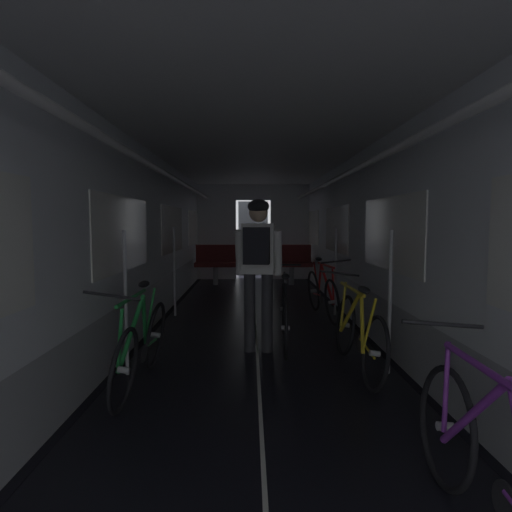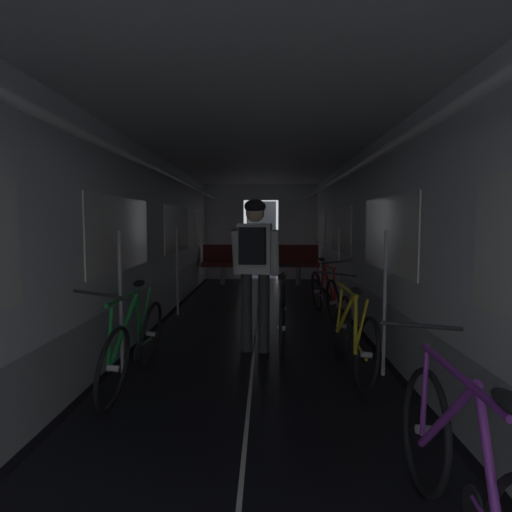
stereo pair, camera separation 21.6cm
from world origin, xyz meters
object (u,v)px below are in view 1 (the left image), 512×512
at_px(bench_seat_far_right, 291,261).
at_px(person_cyclist_aisle, 258,258).
at_px(bench_seat_far_left, 216,261).
at_px(bicycle_black_in_aisle, 285,314).
at_px(bicycle_purple, 497,473).
at_px(bicycle_green, 141,345).
at_px(bicycle_red, 322,293).
at_px(bicycle_yellow, 358,333).

height_order(bench_seat_far_right, person_cyclist_aisle, person_cyclist_aisle).
bearing_deg(bench_seat_far_left, bicycle_black_in_aisle, -76.14).
relative_size(bicycle_purple, bicycle_black_in_aisle, 1.00).
bearing_deg(person_cyclist_aisle, bench_seat_far_left, 99.82).
height_order(bench_seat_far_right, bicycle_purple, bench_seat_far_right).
xyz_separation_m(bicycle_green, bicycle_red, (2.10, 2.75, 0.00)).
height_order(bicycle_red, person_cyclist_aisle, person_cyclist_aisle).
bearing_deg(bicycle_black_in_aisle, bicycle_green, -137.88).
distance_m(bench_seat_far_left, bicycle_purple, 8.46).
bearing_deg(bicycle_red, bench_seat_far_left, 118.92).
xyz_separation_m(bench_seat_far_left, person_cyclist_aisle, (0.91, -5.27, 0.50)).
bearing_deg(bench_seat_far_left, bicycle_yellow, -72.23).
bearing_deg(bicycle_black_in_aisle, bicycle_yellow, -53.63).
bearing_deg(bicycle_red, bicycle_black_in_aisle, -115.31).
height_order(bicycle_yellow, person_cyclist_aisle, person_cyclist_aisle).
xyz_separation_m(bicycle_purple, bicycle_black_in_aisle, (-0.66, 3.23, 0.00)).
bearing_deg(bicycle_purple, bench_seat_far_right, 90.67).
bearing_deg(bicycle_red, bench_seat_far_right, 92.31).
distance_m(bicycle_yellow, bicycle_black_in_aisle, 1.10).
relative_size(bicycle_red, bicycle_purple, 1.00).
height_order(bicycle_purple, bicycle_yellow, bicycle_yellow).
height_order(bench_seat_far_right, bicycle_yellow, same).
relative_size(bicycle_yellow, bicycle_black_in_aisle, 1.00).
distance_m(bicycle_yellow, person_cyclist_aisle, 1.35).
height_order(bicycle_red, bicycle_purple, bicycle_red).
relative_size(bicycle_green, person_cyclist_aisle, 0.98).
bearing_deg(bicycle_yellow, person_cyclist_aisle, 147.51).
bearing_deg(bicycle_black_in_aisle, bicycle_red, 64.69).
xyz_separation_m(bicycle_green, person_cyclist_aisle, (1.07, 0.99, 0.69)).
bearing_deg(bicycle_red, bicycle_purple, -90.55).
relative_size(bicycle_green, bicycle_red, 1.00).
distance_m(bicycle_green, bicycle_red, 3.46).
bearing_deg(person_cyclist_aisle, bicycle_red, 59.67).
xyz_separation_m(bench_seat_far_right, person_cyclist_aisle, (-0.89, -5.27, 0.50)).
distance_m(bench_seat_far_right, bicycle_red, 3.52).
bearing_deg(person_cyclist_aisle, bench_seat_far_right, 80.45).
bearing_deg(bench_seat_far_left, person_cyclist_aisle, -80.18).
distance_m(bicycle_purple, person_cyclist_aisle, 3.20).
xyz_separation_m(bench_seat_far_right, bicycle_black_in_aisle, (-0.56, -5.01, -0.18)).
bearing_deg(bicycle_green, person_cyclist_aisle, 42.90).
distance_m(bicycle_green, person_cyclist_aisle, 1.61).
distance_m(bicycle_red, bicycle_purple, 4.72).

